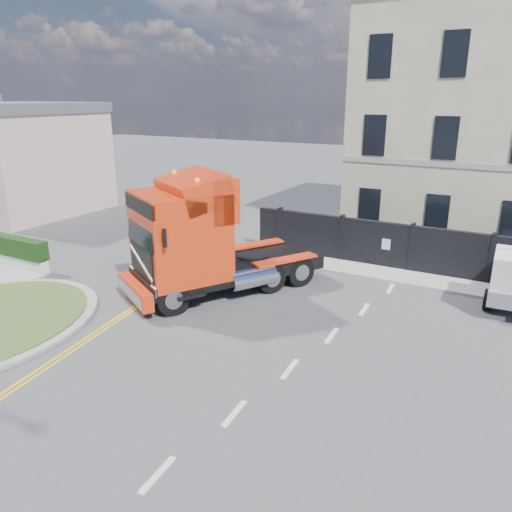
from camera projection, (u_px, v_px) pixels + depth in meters
The scene contains 6 objects.
ground at pixel (207, 338), 15.12m from camera, with size 120.00×120.00×0.00m, color #424244.
seaside_bldg_pink at pixel (20, 163), 30.88m from camera, with size 8.00×8.00×6.00m, color #CEA9A0.
hoarding_fence at pixel (478, 259), 19.29m from camera, with size 18.80×0.25×2.00m.
georgian_building at pixel (496, 122), 24.32m from camera, with size 12.30×10.30×12.80m.
pavement_far at pixel (456, 286), 19.09m from camera, with size 20.00×1.60×0.12m, color gray.
truck at pixel (199, 243), 17.91m from camera, with size 6.03×7.69×4.39m.
Camera 1 is at (7.87, -11.20, 7.04)m, focal length 35.00 mm.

